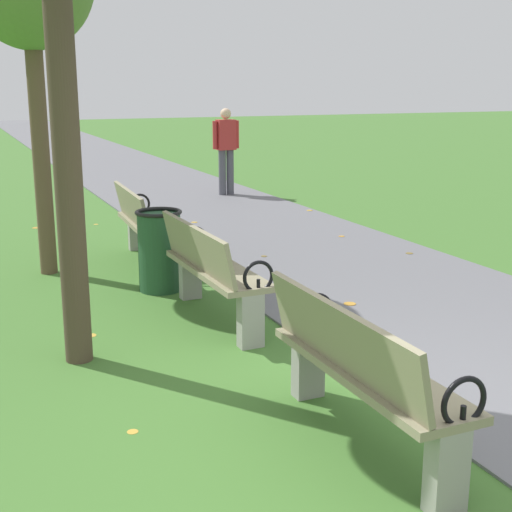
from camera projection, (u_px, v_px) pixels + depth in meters
name	position (u px, v px, depth m)	size (l,w,h in m)	color
ground_plane	(430.00, 432.00, 4.39)	(80.00, 80.00, 0.00)	#42722D
paved_walkway	(96.00, 156.00, 21.01)	(3.06, 44.00, 0.02)	slate
park_bench_1	(360.00, 370.00, 4.11)	(0.47, 1.60, 0.90)	gray
park_bench_2	(211.00, 269.00, 6.34)	(0.49, 1.61, 0.90)	gray
park_bench_3	(144.00, 223.00, 8.40)	(0.55, 1.62, 0.90)	gray
pedestrian_walking	(226.00, 147.00, 13.42)	(0.53, 0.23, 1.62)	#4C4C56
trash_bin	(160.00, 250.00, 7.31)	(0.48, 0.48, 0.84)	#234C2D
scattered_leaves	(228.00, 265.00, 8.35)	(5.48, 8.77, 0.02)	brown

